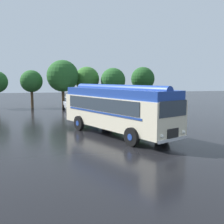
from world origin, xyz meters
TOP-DOWN VIEW (x-y plane):
  - ground_plane at (0.00, 0.00)m, footprint 120.00×120.00m
  - vintage_bus at (-0.55, 0.36)m, footprint 6.64×10.13m
  - car_near_left at (-2.90, 15.04)m, footprint 2.40×4.40m
  - car_mid_left at (-0.13, 14.47)m, footprint 2.41×4.40m
  - tree_left_of_centre at (-8.08, 19.44)m, footprint 2.95×2.95m
  - tree_centre at (-3.94, 19.23)m, footprint 4.29×4.29m
  - tree_right_of_centre at (-0.44, 20.72)m, footprint 3.56×3.56m
  - tree_far_right at (3.08, 19.18)m, footprint 3.49×3.49m
  - tree_extra_right at (7.89, 20.49)m, footprint 3.51×3.51m

SIDE VIEW (x-z plane):
  - ground_plane at x=0.00m, z-range 0.00..0.00m
  - car_near_left at x=-2.90m, z-range 0.02..1.68m
  - car_mid_left at x=-0.13m, z-range 0.02..1.68m
  - vintage_bus at x=-0.55m, z-range 0.15..3.64m
  - tree_left_of_centre at x=-8.08m, z-range 1.12..6.18m
  - tree_far_right at x=3.08m, z-range 1.02..6.45m
  - tree_right_of_centre at x=-0.44m, z-range 1.07..6.71m
  - tree_extra_right at x=7.89m, z-range 1.12..6.78m
  - tree_centre at x=-3.94m, z-range 1.12..7.55m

